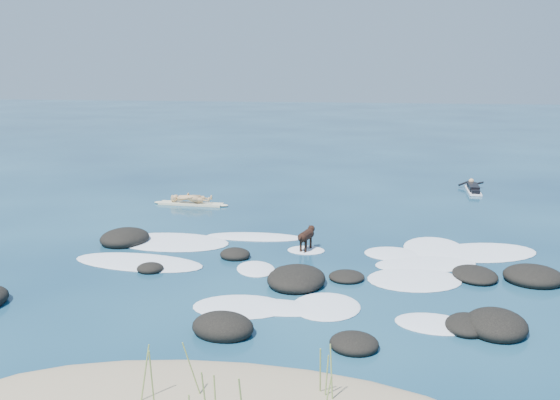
# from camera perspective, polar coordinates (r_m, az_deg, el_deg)

# --- Properties ---
(ground) EXTENTS (160.00, 160.00, 0.00)m
(ground) POSITION_cam_1_polar(r_m,az_deg,el_deg) (17.11, 1.51, -5.85)
(ground) COLOR #0A2642
(ground) RESTS_ON ground
(dune_grass) EXTENTS (2.93, 1.86, 1.23)m
(dune_grass) POSITION_cam_1_polar(r_m,az_deg,el_deg) (9.51, -3.57, -17.24)
(dune_grass) COLOR #7F9A4A
(dune_grass) RESTS_ON ground
(reef_rocks) EXTENTS (14.20, 7.69, 0.59)m
(reef_rocks) POSITION_cam_1_polar(r_m,az_deg,el_deg) (15.27, 0.76, -7.60)
(reef_rocks) COLOR black
(reef_rocks) RESTS_ON ground
(breaking_foam) EXTENTS (13.29, 7.70, 0.12)m
(breaking_foam) POSITION_cam_1_polar(r_m,az_deg,el_deg) (17.15, 3.27, -5.79)
(breaking_foam) COLOR white
(breaking_foam) RESTS_ON ground
(standing_surfer_rig) EXTENTS (3.03, 0.61, 1.72)m
(standing_surfer_rig) POSITION_cam_1_polar(r_m,az_deg,el_deg) (24.40, -8.19, 1.11)
(standing_surfer_rig) COLOR beige
(standing_surfer_rig) RESTS_ON ground
(paddling_surfer_rig) EXTENTS (1.11, 2.45, 0.43)m
(paddling_surfer_rig) POSITION_cam_1_polar(r_m,az_deg,el_deg) (28.18, 17.23, 1.05)
(paddling_surfer_rig) COLOR white
(paddling_surfer_rig) RESTS_ON ground
(dog) EXTENTS (0.47, 1.12, 0.72)m
(dog) POSITION_cam_1_polar(r_m,az_deg,el_deg) (18.13, 2.45, -3.25)
(dog) COLOR black
(dog) RESTS_ON ground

